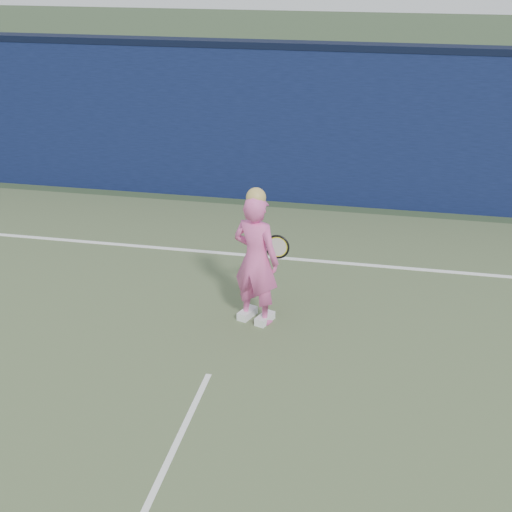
# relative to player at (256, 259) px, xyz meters

# --- Properties ---
(ground) EXTENTS (80.00, 80.00, 0.00)m
(ground) POSITION_rel_player_xyz_m (-0.25, -2.23, -0.78)
(ground) COLOR #2D3F27
(ground) RESTS_ON ground
(backstop_wall) EXTENTS (24.00, 0.40, 2.50)m
(backstop_wall) POSITION_rel_player_xyz_m (-0.25, 4.27, 0.47)
(backstop_wall) COLOR #0B1434
(backstop_wall) RESTS_ON ground
(wall_cap) EXTENTS (24.00, 0.42, 0.10)m
(wall_cap) POSITION_rel_player_xyz_m (-0.25, 4.27, 1.77)
(wall_cap) COLOR black
(wall_cap) RESTS_ON backstop_wall
(player) EXTENTS (0.66, 0.54, 1.63)m
(player) POSITION_rel_player_xyz_m (0.00, 0.00, 0.00)
(player) COLOR pink
(player) RESTS_ON ground
(racket) EXTENTS (0.53, 0.20, 0.30)m
(racket) POSITION_rel_player_xyz_m (0.15, 0.42, -0.01)
(racket) COLOR black
(racket) RESTS_ON ground
(court_lines) EXTENTS (11.00, 12.04, 0.01)m
(court_lines) POSITION_rel_player_xyz_m (-0.25, -2.56, -0.77)
(court_lines) COLOR white
(court_lines) RESTS_ON court_surface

